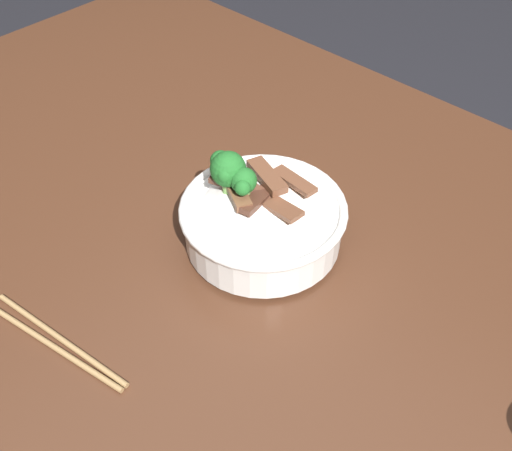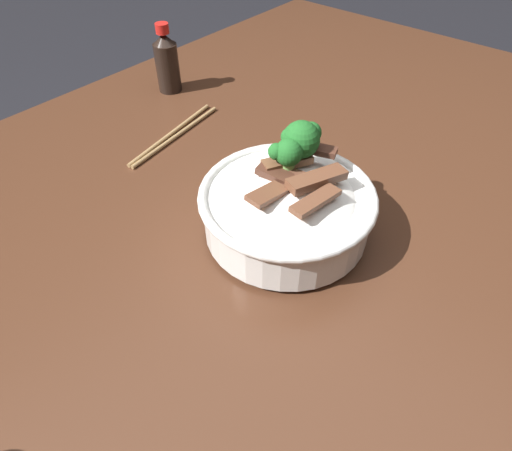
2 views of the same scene
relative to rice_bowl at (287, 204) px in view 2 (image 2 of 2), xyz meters
The scene contains 5 objects.
ground 0.86m from the rice_bowl, 43.74° to the left, with size 10.00×10.00×0.00m, color black.
dining_table 0.15m from the rice_bowl, 43.74° to the left, with size 1.56×1.08×0.81m.
rice_bowl is the anchor object (origin of this frame).
chopsticks_pair 0.31m from the rice_bowl, 77.58° to the left, with size 0.22×0.05×0.01m.
soy_sauce_bottle 0.47m from the rice_bowl, 67.49° to the left, with size 0.05×0.05×0.13m.
Camera 2 is at (-0.40, -0.29, 1.23)m, focal length 30.75 mm.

